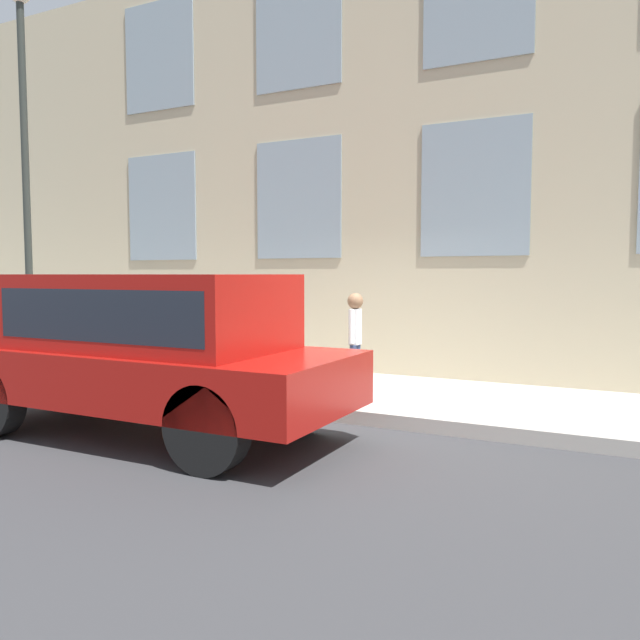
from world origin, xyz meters
TOP-DOWN VIEW (x-y plane):
  - ground_plane at (0.00, 0.00)m, footprint 80.00×80.00m
  - sidewalk at (1.36, 0.00)m, footprint 2.73×60.00m
  - building_facade at (2.88, -0.00)m, footprint 0.33×40.00m
  - fire_hydrant at (0.58, 0.54)m, footprint 0.36×0.47m
  - person at (1.12, -0.27)m, footprint 0.33×0.22m
  - parked_truck_red_near at (-1.46, 1.08)m, footprint 1.85×4.70m
  - street_lamp at (0.54, 5.52)m, footprint 0.36×0.36m

SIDE VIEW (x-z plane):
  - ground_plane at x=0.00m, z-range 0.00..0.00m
  - sidewalk at x=1.36m, z-range 0.00..0.17m
  - fire_hydrant at x=0.58m, z-range 0.18..0.99m
  - person at x=1.12m, z-range 0.30..1.67m
  - parked_truck_red_near at x=-1.46m, z-range 0.15..1.93m
  - building_facade at x=2.88m, z-range 0.01..7.27m
  - street_lamp at x=0.54m, z-range 0.88..7.30m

